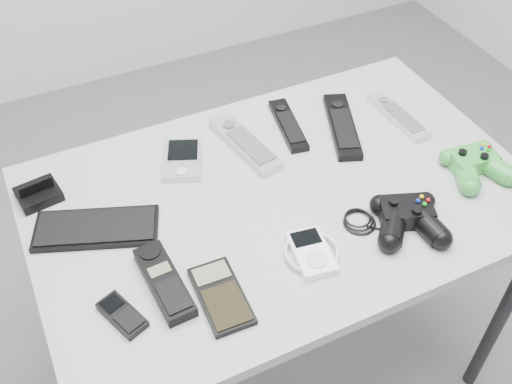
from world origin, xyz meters
name	(u,v)px	position (x,y,z in m)	size (l,w,h in m)	color
desk	(282,213)	(0.04, 0.09, 0.64)	(1.05, 0.68, 0.71)	#9F9FA2
pda_keyboard	(96,228)	(-0.35, 0.16, 0.71)	(0.24, 0.10, 0.02)	black
dock_bracket	(37,190)	(-0.43, 0.30, 0.73)	(0.09, 0.08, 0.05)	black
pda	(183,159)	(-0.12, 0.27, 0.72)	(0.08, 0.13, 0.02)	#B4B4BC
remote_silver_a	(245,143)	(0.03, 0.26, 0.72)	(0.06, 0.22, 0.02)	#B4B4BC
remote_black_a	(288,125)	(0.15, 0.28, 0.71)	(0.04, 0.19, 0.02)	black
remote_black_b	(342,125)	(0.26, 0.22, 0.72)	(0.06, 0.23, 0.02)	black
remote_silver_b	(398,115)	(0.41, 0.20, 0.72)	(0.04, 0.20, 0.02)	silver
mobile_phone	(122,314)	(-0.36, -0.06, 0.71)	(0.04, 0.10, 0.02)	black
cordless_handset	(164,281)	(-0.27, -0.03, 0.72)	(0.06, 0.18, 0.03)	black
calculator	(221,295)	(-0.19, -0.10, 0.71)	(0.08, 0.15, 0.02)	black
mp3_player	(312,252)	(0.01, -0.08, 0.72)	(0.11, 0.11, 0.02)	white
controller_black	(408,217)	(0.22, -0.10, 0.73)	(0.25, 0.16, 0.05)	black
controller_green	(476,163)	(0.45, -0.03, 0.73)	(0.14, 0.15, 0.05)	#227C2F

